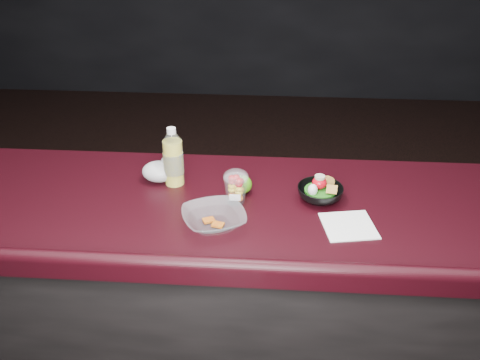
{
  "coord_description": "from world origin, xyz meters",
  "views": [
    {
      "loc": [
        0.15,
        -1.22,
        1.99
      ],
      "look_at": [
        0.04,
        0.33,
        1.1
      ],
      "focal_mm": 40.0,
      "sensor_mm": 36.0,
      "label": 1
    }
  ],
  "objects_px": {
    "green_apple": "(242,184)",
    "takeout_bowl": "(214,219)",
    "snack_bowl": "(320,192)",
    "fruit_cup": "(236,186)",
    "lemonade_bottle": "(173,161)"
  },
  "relations": [
    {
      "from": "fruit_cup",
      "to": "snack_bowl",
      "type": "relative_size",
      "value": 0.65
    },
    {
      "from": "snack_bowl",
      "to": "green_apple",
      "type": "bearing_deg",
      "value": 174.71
    },
    {
      "from": "lemonade_bottle",
      "to": "takeout_bowl",
      "type": "bearing_deg",
      "value": -55.99
    },
    {
      "from": "snack_bowl",
      "to": "takeout_bowl",
      "type": "distance_m",
      "value": 0.39
    },
    {
      "from": "fruit_cup",
      "to": "green_apple",
      "type": "distance_m",
      "value": 0.07
    },
    {
      "from": "fruit_cup",
      "to": "green_apple",
      "type": "xyz_separation_m",
      "value": [
        0.02,
        0.06,
        -0.03
      ]
    },
    {
      "from": "fruit_cup",
      "to": "takeout_bowl",
      "type": "distance_m",
      "value": 0.16
    },
    {
      "from": "lemonade_bottle",
      "to": "snack_bowl",
      "type": "bearing_deg",
      "value": -8.18
    },
    {
      "from": "green_apple",
      "to": "takeout_bowl",
      "type": "bearing_deg",
      "value": -110.07
    },
    {
      "from": "green_apple",
      "to": "snack_bowl",
      "type": "height_order",
      "value": "snack_bowl"
    },
    {
      "from": "fruit_cup",
      "to": "snack_bowl",
      "type": "bearing_deg",
      "value": 7.12
    },
    {
      "from": "green_apple",
      "to": "snack_bowl",
      "type": "bearing_deg",
      "value": -5.29
    },
    {
      "from": "fruit_cup",
      "to": "snack_bowl",
      "type": "distance_m",
      "value": 0.29
    },
    {
      "from": "green_apple",
      "to": "takeout_bowl",
      "type": "relative_size",
      "value": 0.29
    },
    {
      "from": "lemonade_bottle",
      "to": "fruit_cup",
      "type": "relative_size",
      "value": 1.8
    }
  ]
}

